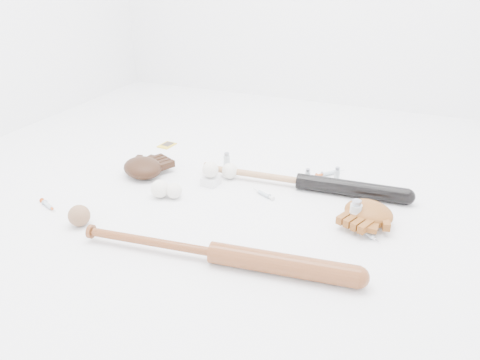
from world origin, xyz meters
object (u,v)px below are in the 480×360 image
at_px(glove_dark, 143,167).
at_px(bat_dark, 300,181).
at_px(pedestal, 211,181).
at_px(bat_wood, 214,252).

bearing_deg(glove_dark, bat_dark, 38.71).
height_order(bat_dark, pedestal, bat_dark).
relative_size(bat_wood, pedestal, 14.54).
bearing_deg(bat_wood, glove_dark, 134.69).
bearing_deg(bat_wood, pedestal, 110.52).
bearing_deg(pedestal, bat_wood, -63.06).
xyz_separation_m(bat_wood, pedestal, (-0.26, 0.51, -0.02)).
bearing_deg(bat_dark, glove_dark, -171.20).
xyz_separation_m(bat_dark, pedestal, (-0.37, -0.12, -0.02)).
bearing_deg(pedestal, glove_dark, -173.46).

